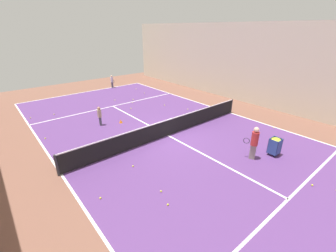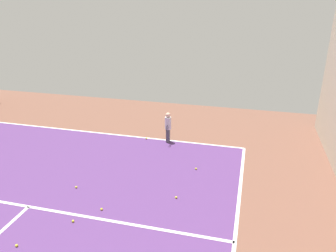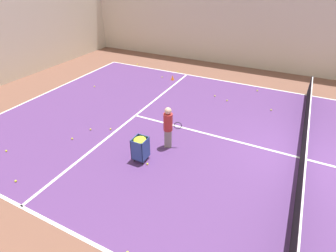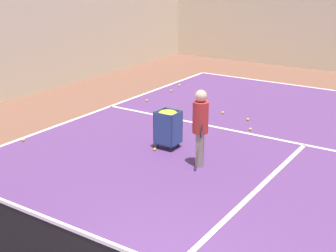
% 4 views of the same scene
% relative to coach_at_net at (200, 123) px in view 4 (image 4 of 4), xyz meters
% --- Properties ---
extents(line_service_far, '(11.64, 0.10, 0.00)m').
position_rel_coach_at_net_xyz_m(line_service_far, '(1.46, 2.36, -0.92)').
color(line_service_far, white).
rests_on(line_service_far, ground).
extents(coach_at_net, '(0.46, 0.64, 1.61)m').
position_rel_coach_at_net_xyz_m(coach_at_net, '(0.00, 0.00, 0.00)').
color(coach_at_net, gray).
rests_on(coach_at_net, ground).
extents(ball_cart, '(0.50, 0.46, 0.89)m').
position_rel_coach_at_net_xyz_m(ball_cart, '(-1.10, 0.49, -0.31)').
color(ball_cart, '#2D478C').
rests_on(ball_cart, ground).
extents(tennis_ball_0, '(0.07, 0.07, 0.07)m').
position_rel_coach_at_net_xyz_m(tennis_ball_0, '(-1.24, 3.50, -0.89)').
color(tennis_ball_0, yellow).
rests_on(tennis_ball_0, ground).
extents(tennis_ball_4, '(0.07, 0.07, 0.07)m').
position_rel_coach_at_net_xyz_m(tennis_ball_4, '(-3.97, 5.54, -0.89)').
color(tennis_ball_4, yellow).
rests_on(tennis_ball_4, ground).
extents(tennis_ball_7, '(0.07, 0.07, 0.07)m').
position_rel_coach_at_net_xyz_m(tennis_ball_7, '(-0.40, 3.33, -0.89)').
color(tennis_ball_7, yellow).
rests_on(tennis_ball_7, ground).
extents(tennis_ball_9, '(0.07, 0.07, 0.07)m').
position_rel_coach_at_net_xyz_m(tennis_ball_9, '(-4.19, -1.05, -0.89)').
color(tennis_ball_9, yellow).
rests_on(tennis_ball_9, ground).
extents(tennis_ball_12, '(0.07, 0.07, 0.07)m').
position_rel_coach_at_net_xyz_m(tennis_ball_12, '(-2.89, 5.04, -0.89)').
color(tennis_ball_12, yellow).
rests_on(tennis_ball_12, ground).
extents(tennis_ball_14, '(0.07, 0.07, 0.07)m').
position_rel_coach_at_net_xyz_m(tennis_ball_14, '(-0.02, 2.62, -0.89)').
color(tennis_ball_14, yellow).
rests_on(tennis_ball_14, ground).
extents(tennis_ball_15, '(0.07, 0.07, 0.07)m').
position_rel_coach_at_net_xyz_m(tennis_ball_15, '(-3.78, 4.76, -0.89)').
color(tennis_ball_15, yellow).
rests_on(tennis_ball_15, ground).
extents(tennis_ball_19, '(0.07, 0.07, 0.07)m').
position_rel_coach_at_net_xyz_m(tennis_ball_19, '(-1.24, 0.15, -0.89)').
color(tennis_ball_19, yellow).
rests_on(tennis_ball_19, ground).
extents(tennis_ball_23, '(0.07, 0.07, 0.07)m').
position_rel_coach_at_net_xyz_m(tennis_ball_23, '(-3.77, 3.36, -0.89)').
color(tennis_ball_23, yellow).
rests_on(tennis_ball_23, ground).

